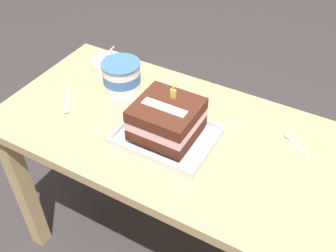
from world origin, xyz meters
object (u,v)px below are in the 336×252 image
(foil_tray, at_px, (167,136))
(birthday_cake, at_px, (167,119))
(ice_cream_tub, at_px, (122,77))
(serving_spoon_near_tray, at_px, (292,140))
(bowl_stack, at_px, (108,64))
(serving_spoon_by_bowls, at_px, (67,107))

(foil_tray, bearing_deg, birthday_cake, 90.00)
(birthday_cake, distance_m, ice_cream_tub, 0.31)
(birthday_cake, distance_m, serving_spoon_near_tray, 0.41)
(serving_spoon_near_tray, bearing_deg, ice_cream_tub, -176.98)
(birthday_cake, relative_size, bowl_stack, 1.43)
(foil_tray, height_order, serving_spoon_by_bowls, foil_tray)
(serving_spoon_near_tray, bearing_deg, foil_tray, -153.35)
(bowl_stack, height_order, serving_spoon_by_bowls, bowl_stack)
(serving_spoon_near_tray, bearing_deg, birthday_cake, -153.35)
(ice_cream_tub, bearing_deg, serving_spoon_by_bowls, -120.18)
(foil_tray, relative_size, serving_spoon_near_tray, 2.90)
(birthday_cake, height_order, bowl_stack, birthday_cake)
(foil_tray, xyz_separation_m, ice_cream_tub, (-0.27, 0.15, 0.05))
(bowl_stack, distance_m, serving_spoon_near_tray, 0.77)
(birthday_cake, xyz_separation_m, ice_cream_tub, (-0.27, 0.15, -0.02))
(foil_tray, relative_size, birthday_cake, 1.59)
(bowl_stack, distance_m, serving_spoon_by_bowls, 0.28)
(birthday_cake, bearing_deg, ice_cream_tub, 151.57)
(foil_tray, height_order, ice_cream_tub, ice_cream_tub)
(foil_tray, distance_m, birthday_cake, 0.07)
(foil_tray, bearing_deg, serving_spoon_by_bowls, -173.59)
(foil_tray, bearing_deg, ice_cream_tub, 151.57)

